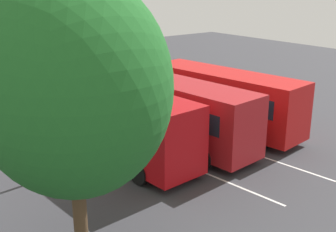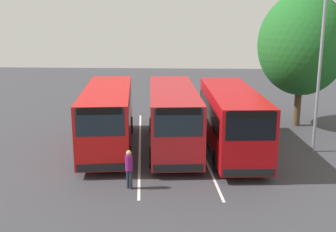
# 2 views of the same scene
# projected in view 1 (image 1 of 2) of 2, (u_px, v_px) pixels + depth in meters

# --- Properties ---
(ground_plane) EXTENTS (70.48, 70.48, 0.00)m
(ground_plane) POSITION_uv_depth(u_px,v_px,m) (183.00, 145.00, 22.46)
(ground_plane) COLOR #38383D
(bus_far_left) EXTENTS (9.60, 3.56, 3.35)m
(bus_far_left) POSITION_uv_depth(u_px,v_px,m) (224.00, 98.00, 24.25)
(bus_far_left) COLOR red
(bus_far_left) RESTS_ON ground
(bus_center_left) EXTENTS (9.56, 3.28, 3.35)m
(bus_center_left) POSITION_uv_depth(u_px,v_px,m) (176.00, 110.00, 22.07)
(bus_center_left) COLOR #AD191E
(bus_center_left) RESTS_ON ground
(bus_center_right) EXTENTS (9.52, 3.10, 3.35)m
(bus_center_right) POSITION_uv_depth(u_px,v_px,m) (119.00, 120.00, 20.55)
(bus_center_right) COLOR #B70C11
(bus_center_right) RESTS_ON ground
(pedestrian) EXTENTS (0.44, 0.44, 1.71)m
(pedestrian) POSITION_uv_depth(u_px,v_px,m) (140.00, 98.00, 27.54)
(pedestrian) COLOR #232833
(pedestrian) RESTS_ON ground
(street_lamp) EXTENTS (0.40, 2.84, 8.86)m
(street_lamp) POSITION_uv_depth(u_px,v_px,m) (26.00, 64.00, 16.95)
(street_lamp) COLOR gray
(street_lamp) RESTS_ON ground
(depot_tree) EXTENTS (6.25, 5.62, 8.68)m
(depot_tree) POSITION_uv_depth(u_px,v_px,m) (71.00, 85.00, 12.28)
(depot_tree) COLOR #4C3823
(depot_tree) RESTS_ON ground
(lane_stripe_outer_left) EXTENTS (14.45, 1.69, 0.01)m
(lane_stripe_outer_left) POSITION_uv_depth(u_px,v_px,m) (207.00, 138.00, 23.45)
(lane_stripe_outer_left) COLOR silver
(lane_stripe_outer_left) RESTS_ON ground
(lane_stripe_inner_left) EXTENTS (14.45, 1.69, 0.01)m
(lane_stripe_inner_left) POSITION_uv_depth(u_px,v_px,m) (157.00, 153.00, 21.46)
(lane_stripe_inner_left) COLOR silver
(lane_stripe_inner_left) RESTS_ON ground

